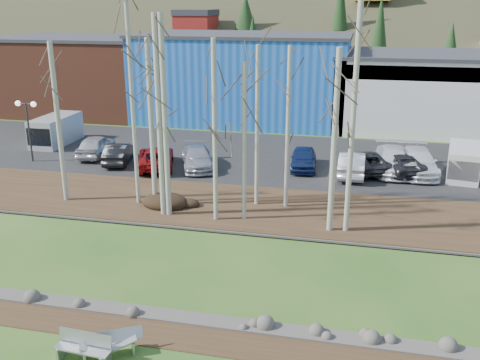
% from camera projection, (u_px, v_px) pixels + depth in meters
% --- Properties ---
extents(dirt_strip, '(80.00, 1.80, 0.03)m').
position_uv_depth(dirt_strip, '(188.00, 336.00, 18.64)').
color(dirt_strip, '#382616').
rests_on(dirt_strip, ground).
extents(near_bank_rocks, '(80.00, 0.80, 0.50)m').
position_uv_depth(near_bank_rocks, '(197.00, 320.00, 19.57)').
color(near_bank_rocks, '#47423D').
rests_on(near_bank_rocks, ground).
extents(river, '(80.00, 8.00, 0.90)m').
position_uv_depth(river, '(224.00, 269.00, 23.37)').
color(river, black).
rests_on(river, ground).
extents(far_bank_rocks, '(80.00, 0.80, 0.46)m').
position_uv_depth(far_bank_rocks, '(244.00, 232.00, 27.17)').
color(far_bank_rocks, '#47423D').
rests_on(far_bank_rocks, ground).
extents(far_bank, '(80.00, 7.00, 0.15)m').
position_uv_depth(far_bank, '(256.00, 208.00, 30.11)').
color(far_bank, '#382616').
rests_on(far_bank, ground).
extents(parking_lot, '(80.00, 14.00, 0.14)m').
position_uv_depth(parking_lot, '(283.00, 158.00, 39.83)').
color(parking_lot, black).
rests_on(parking_lot, ground).
extents(building_brick, '(16.32, 12.24, 7.80)m').
position_uv_depth(building_brick, '(79.00, 74.00, 56.60)').
color(building_brick, brown).
rests_on(building_brick, ground).
extents(building_blue, '(20.40, 12.24, 8.30)m').
position_uv_depth(building_blue, '(245.00, 77.00, 52.76)').
color(building_blue, '#1550AA').
rests_on(building_blue, ground).
extents(building_white, '(18.36, 12.24, 6.80)m').
position_uv_depth(building_white, '(435.00, 90.00, 49.22)').
color(building_white, silver).
rests_on(building_white, ground).
extents(bench_intact, '(1.94, 0.70, 0.96)m').
position_uv_depth(bench_intact, '(84.00, 348.00, 17.25)').
color(bench_intact, '#A8AAAC').
rests_on(bench_intact, ground).
extents(bench_damaged, '(1.91, 1.44, 0.83)m').
position_uv_depth(bench_damaged, '(110.00, 344.00, 17.54)').
color(bench_damaged, '#A8AAAC').
rests_on(bench_damaged, ground).
extents(dirt_mound, '(2.67, 1.89, 0.52)m').
position_uv_depth(dirt_mound, '(165.00, 201.00, 30.19)').
color(dirt_mound, black).
rests_on(dirt_mound, far_bank).
extents(birch_0, '(0.28, 0.28, 9.00)m').
position_uv_depth(birch_0, '(58.00, 124.00, 29.83)').
color(birch_0, beige).
rests_on(birch_0, far_bank).
extents(birch_1, '(0.22, 0.22, 12.07)m').
position_uv_depth(birch_1, '(132.00, 98.00, 28.89)').
color(birch_1, beige).
rests_on(birch_1, far_bank).
extents(birch_2, '(0.29, 0.29, 9.24)m').
position_uv_depth(birch_2, '(152.00, 125.00, 28.98)').
color(birch_2, beige).
rests_on(birch_2, far_bank).
extents(birch_3, '(0.24, 0.24, 9.35)m').
position_uv_depth(birch_3, '(215.00, 133.00, 26.93)').
color(birch_3, beige).
rests_on(birch_3, far_bank).
extents(birch_4, '(0.29, 0.29, 10.50)m').
position_uv_depth(birch_4, '(165.00, 119.00, 27.41)').
color(birch_4, beige).
rests_on(birch_4, far_bank).
extents(birch_5, '(0.22, 0.22, 8.86)m').
position_uv_depth(birch_5, '(288.00, 129.00, 28.84)').
color(birch_5, beige).
rests_on(birch_5, far_bank).
extents(birch_6, '(0.23, 0.23, 8.20)m').
position_uv_depth(birch_6, '(244.00, 144.00, 27.24)').
color(birch_6, beige).
rests_on(birch_6, far_bank).
extents(birch_7, '(0.26, 0.26, 11.61)m').
position_uv_depth(birch_7, '(353.00, 117.00, 25.17)').
color(birch_7, beige).
rests_on(birch_7, far_bank).
extents(birch_8, '(0.28, 0.28, 9.02)m').
position_uv_depth(birch_8, '(334.00, 143.00, 25.64)').
color(birch_8, beige).
rests_on(birch_8, far_bank).
extents(birch_10, '(0.22, 0.22, 8.86)m').
position_uv_depth(birch_10, '(257.00, 128.00, 29.19)').
color(birch_10, beige).
rests_on(birch_10, far_bank).
extents(birch_11, '(0.29, 0.29, 10.50)m').
position_uv_depth(birch_11, '(159.00, 119.00, 27.48)').
color(birch_11, beige).
rests_on(birch_11, far_bank).
extents(street_lamp, '(1.67, 0.47, 4.39)m').
position_uv_depth(street_lamp, '(27.00, 114.00, 37.77)').
color(street_lamp, '#262628').
rests_on(street_lamp, parking_lot).
extents(car_0, '(2.49, 4.88, 1.59)m').
position_uv_depth(car_0, '(96.00, 146.00, 39.94)').
color(car_0, silver).
rests_on(car_0, parking_lot).
extents(car_1, '(2.43, 4.58, 1.44)m').
position_uv_depth(car_1, '(119.00, 153.00, 38.27)').
color(car_1, black).
rests_on(car_1, parking_lot).
extents(car_2, '(3.87, 5.64, 1.43)m').
position_uv_depth(car_2, '(155.00, 157.00, 37.16)').
color(car_2, '#9F1415').
rests_on(car_2, parking_lot).
extents(car_3, '(3.68, 5.37, 1.44)m').
position_uv_depth(car_3, '(197.00, 158.00, 37.11)').
color(car_3, '#A4A5AD').
rests_on(car_3, parking_lot).
extents(car_4, '(2.06, 4.38, 1.45)m').
position_uv_depth(car_4, '(304.00, 158.00, 36.88)').
color(car_4, navy).
rests_on(car_4, parking_lot).
extents(car_5, '(1.70, 4.82, 1.58)m').
position_uv_depth(car_5, '(352.00, 164.00, 35.44)').
color(car_5, silver).
rests_on(car_5, parking_lot).
extents(car_6, '(3.78, 5.49, 1.39)m').
position_uv_depth(car_6, '(367.00, 161.00, 36.34)').
color(car_6, '#29282B').
rests_on(car_6, parking_lot).
extents(car_7, '(2.62, 5.68, 1.61)m').
position_uv_depth(car_7, '(393.00, 160.00, 36.17)').
color(car_7, white).
rests_on(car_7, parking_lot).
extents(car_8, '(2.62, 5.68, 1.61)m').
position_uv_depth(car_8, '(418.00, 162.00, 35.83)').
color(car_8, white).
rests_on(car_8, parking_lot).
extents(car_9, '(3.78, 5.49, 1.39)m').
position_uv_depth(car_9, '(400.00, 163.00, 35.89)').
color(car_9, '#29282B').
rests_on(car_9, parking_lot).
extents(van_white, '(2.60, 4.83, 2.01)m').
position_uv_depth(van_white, '(463.00, 162.00, 34.97)').
color(van_white, white).
rests_on(van_white, parking_lot).
extents(van_grey, '(2.23, 5.17, 2.25)m').
position_uv_depth(van_grey, '(55.00, 131.00, 43.18)').
color(van_grey, '#BBBDC0').
rests_on(van_grey, parking_lot).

